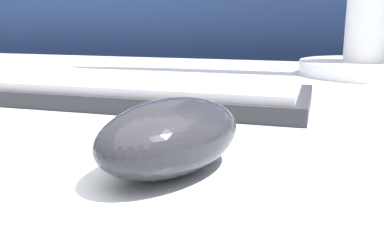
# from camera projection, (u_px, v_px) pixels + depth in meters

# --- Properties ---
(partition_panel) EXTENTS (5.00, 0.03, 1.01)m
(partition_panel) POSITION_uv_depth(u_px,v_px,m) (270.00, 170.00, 1.05)
(partition_panel) COLOR navy
(partition_panel) RESTS_ON ground_plane
(computer_mouse_near) EXTENTS (0.10, 0.13, 0.04)m
(computer_mouse_near) POSITION_uv_depth(u_px,v_px,m) (178.00, 136.00, 0.26)
(computer_mouse_near) COLOR #232328
(computer_mouse_near) RESTS_ON desk
(keyboard) EXTENTS (0.38, 0.14, 0.02)m
(keyboard) POSITION_uv_depth(u_px,v_px,m) (129.00, 91.00, 0.47)
(keyboard) COLOR #28282D
(keyboard) RESTS_ON desk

